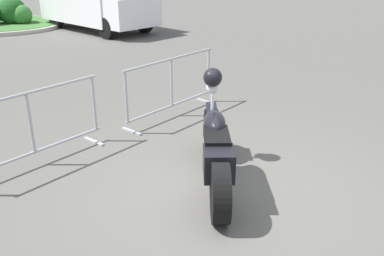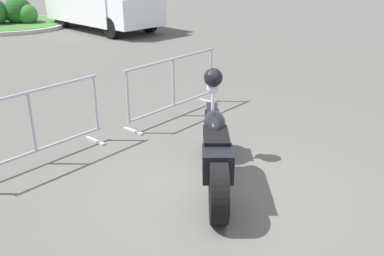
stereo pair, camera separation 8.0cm
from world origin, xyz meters
name	(u,v)px [view 2 (the right image)]	position (x,y,z in m)	size (l,w,h in m)	color
ground_plane	(225,192)	(0.00, 0.00, 0.00)	(120.00, 120.00, 0.00)	#54514C
motorcycle	(215,147)	(0.08, 0.25, 0.51)	(1.82, 1.77, 1.33)	black
crowd_barrier_near	(32,127)	(-1.25, 2.40, 0.55)	(2.23, 0.56, 1.07)	#9EA0A5
crowd_barrier_far	(173,87)	(1.41, 2.40, 0.55)	(2.23, 0.56, 1.07)	#9EA0A5
planter_island	(11,18)	(3.89, 14.38, 0.33)	(4.50, 4.50, 1.14)	#ADA89E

